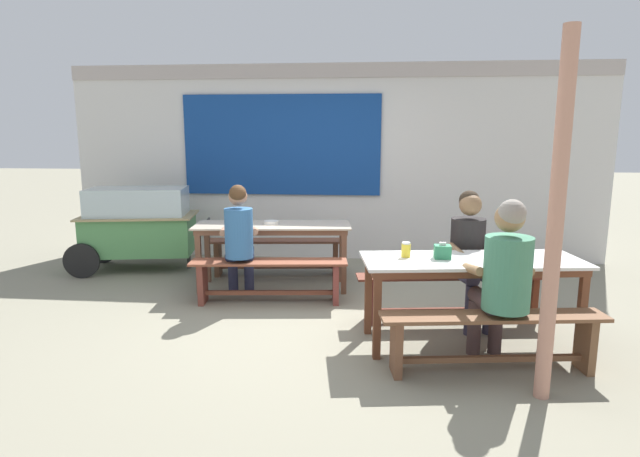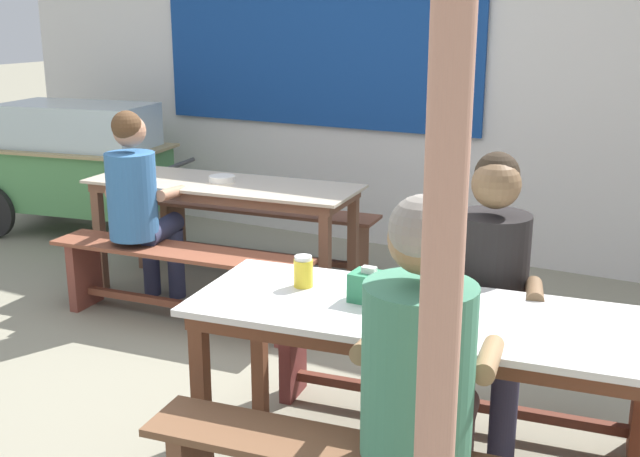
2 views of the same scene
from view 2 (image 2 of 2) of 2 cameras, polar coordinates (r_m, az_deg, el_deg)
The scene contains 15 objects.
ground_plane at distance 4.27m, azimuth -7.63°, elevation -10.00°, with size 40.00×40.00×0.00m, color gray.
backdrop_wall at distance 6.12m, azimuth 5.97°, elevation 11.81°, with size 7.53×0.23×2.73m.
dining_table_far at distance 5.13m, azimuth -7.07°, elevation 2.45°, with size 1.84×0.79×0.76m.
dining_table_near at distance 2.99m, azimuth 7.99°, elevation -7.32°, with size 1.90×0.90×0.76m.
bench_far_back at distance 5.69m, azimuth -4.26°, elevation -0.00°, with size 1.76×0.46×0.46m.
bench_far_front at distance 4.78m, azimuth -10.12°, elevation -3.27°, with size 1.68×0.48×0.46m.
bench_near_back at distance 3.64m, azimuth 9.70°, elevation -9.67°, with size 1.83×0.49×0.46m.
food_cart at distance 6.86m, azimuth -17.11°, elevation 4.81°, with size 1.84×1.07×1.09m.
person_right_near_table at distance 3.39m, azimuth 12.23°, elevation -3.88°, with size 0.49×0.56×1.27m.
person_near_front at distance 2.51m, azimuth 7.38°, elevation -9.96°, with size 0.50×0.58×1.33m.
person_left_back_turned at distance 4.90m, azimuth -13.00°, elevation 2.01°, with size 0.46×0.57×1.27m.
tissue_box at distance 3.01m, azimuth 3.57°, elevation -4.23°, with size 0.14×0.11×0.14m.
condiment_jar at distance 3.16m, azimuth -1.22°, elevation -3.15°, with size 0.08×0.08×0.13m.
soup_bowl at distance 5.14m, azimuth -7.14°, elevation 3.61°, with size 0.17×0.17×0.04m, color silver.
wooden_support_post at distance 1.90m, azimuth 8.86°, elevation -3.29°, with size 0.10×0.10×2.46m, color tan.
Camera 2 is at (2.30, -3.09, 1.84)m, focal length 44.09 mm.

